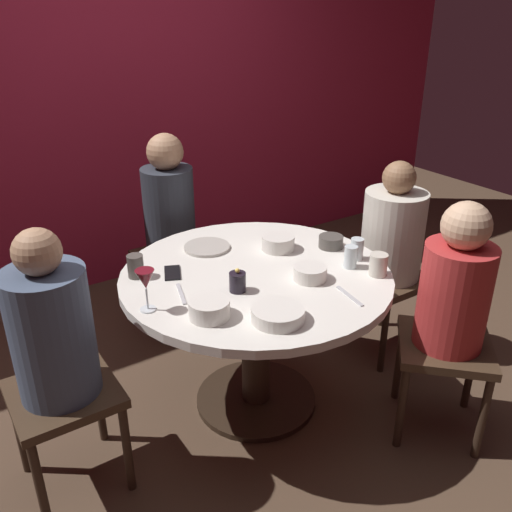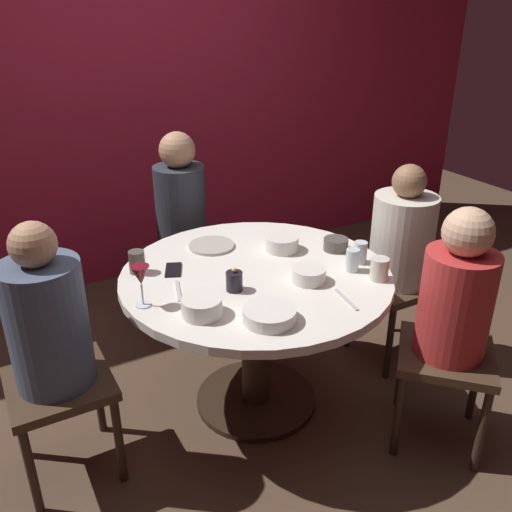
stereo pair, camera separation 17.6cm
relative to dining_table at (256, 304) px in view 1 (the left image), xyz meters
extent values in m
plane|color=#4C3828|center=(0.00, 0.00, -0.56)|extent=(8.00, 8.00, 0.00)
cube|color=maroon|center=(0.00, 1.74, 0.74)|extent=(6.00, 0.10, 2.60)
cylinder|color=silver|center=(0.00, 0.00, 0.15)|extent=(1.23, 1.23, 0.04)
cylinder|color=#332319|center=(0.00, 0.00, -0.22)|extent=(0.14, 0.14, 0.69)
cylinder|color=#2D2116|center=(0.00, 0.00, -0.55)|extent=(0.60, 0.60, 0.03)
cube|color=#3F2D1E|center=(-0.90, 0.00, -0.11)|extent=(0.40, 0.40, 0.04)
cylinder|color=#475670|center=(-0.90, 0.00, 0.16)|extent=(0.30, 0.30, 0.52)
sphere|color=tan|center=(-0.90, 0.00, 0.50)|extent=(0.17, 0.17, 0.17)
cylinder|color=#332319|center=(-1.07, -0.17, -0.35)|extent=(0.04, 0.04, 0.43)
cylinder|color=#332319|center=(-0.73, -0.17, -0.35)|extent=(0.04, 0.04, 0.43)
cylinder|color=#332319|center=(-1.07, 0.17, -0.35)|extent=(0.04, 0.04, 0.43)
cylinder|color=#332319|center=(-0.73, 0.17, -0.35)|extent=(0.04, 0.04, 0.43)
cube|color=#3F2D1E|center=(0.00, 0.91, -0.11)|extent=(0.40, 0.40, 0.04)
cylinder|color=#2D333D|center=(0.00, 0.91, 0.17)|extent=(0.29, 0.29, 0.53)
sphere|color=tan|center=(0.00, 0.91, 0.53)|extent=(0.21, 0.21, 0.21)
cylinder|color=#332319|center=(-0.17, 1.08, -0.35)|extent=(0.04, 0.04, 0.43)
cylinder|color=#332319|center=(-0.17, 0.74, -0.35)|extent=(0.04, 0.04, 0.43)
cylinder|color=#332319|center=(0.17, 1.08, -0.35)|extent=(0.04, 0.04, 0.43)
cylinder|color=#332319|center=(0.17, 0.74, -0.35)|extent=(0.04, 0.04, 0.43)
cube|color=#3F2D1E|center=(0.88, 0.00, -0.11)|extent=(0.40, 0.40, 0.04)
cylinder|color=beige|center=(0.88, 0.00, 0.14)|extent=(0.33, 0.33, 0.48)
sphere|color=#8C6647|center=(0.88, 0.00, 0.46)|extent=(0.17, 0.17, 0.17)
cylinder|color=#332319|center=(1.05, 0.17, -0.35)|extent=(0.04, 0.04, 0.43)
cylinder|color=#332319|center=(0.71, 0.17, -0.35)|extent=(0.04, 0.04, 0.43)
cylinder|color=#332319|center=(1.05, -0.17, -0.35)|extent=(0.04, 0.04, 0.43)
cylinder|color=#332319|center=(0.71, -0.17, -0.35)|extent=(0.04, 0.04, 0.43)
cube|color=#3F2D1E|center=(0.61, -0.61, -0.11)|extent=(0.57, 0.57, 0.04)
cylinder|color=#B22D2D|center=(0.61, -0.61, 0.14)|extent=(0.42, 0.42, 0.47)
sphere|color=tan|center=(0.61, -0.61, 0.46)|extent=(0.20, 0.20, 0.20)
cylinder|color=#332319|center=(0.85, -0.61, -0.35)|extent=(0.04, 0.04, 0.43)
cylinder|color=#332319|center=(0.61, -0.37, -0.35)|extent=(0.04, 0.04, 0.43)
cylinder|color=#332319|center=(0.61, -0.85, -0.35)|extent=(0.04, 0.04, 0.43)
cylinder|color=#332319|center=(0.37, -0.61, -0.35)|extent=(0.04, 0.04, 0.43)
cylinder|color=black|center=(-0.16, -0.10, 0.21)|extent=(0.07, 0.07, 0.08)
sphere|color=#F9D159|center=(-0.16, -0.10, 0.26)|extent=(0.02, 0.02, 0.02)
cylinder|color=silver|center=(-0.54, -0.04, 0.17)|extent=(0.06, 0.06, 0.01)
cylinder|color=silver|center=(-0.54, -0.04, 0.22)|extent=(0.01, 0.01, 0.09)
cone|color=maroon|center=(-0.54, -0.04, 0.30)|extent=(0.08, 0.08, 0.08)
cylinder|color=#B2ADA3|center=(-0.06, 0.35, 0.17)|extent=(0.23, 0.23, 0.01)
cube|color=black|center=(-0.32, 0.19, 0.17)|extent=(0.12, 0.16, 0.01)
cylinder|color=#4C4742|center=(0.46, 0.02, 0.20)|extent=(0.12, 0.12, 0.06)
cylinder|color=silver|center=(-0.16, -0.39, 0.19)|extent=(0.21, 0.21, 0.05)
cylinder|color=silver|center=(-0.36, -0.22, 0.20)|extent=(0.16, 0.16, 0.07)
cylinder|color=silver|center=(0.16, -0.19, 0.20)|extent=(0.15, 0.15, 0.06)
cylinder|color=silver|center=(0.23, 0.15, 0.20)|extent=(0.16, 0.16, 0.07)
cylinder|color=#4C4742|center=(-0.47, 0.26, 0.22)|extent=(0.07, 0.07, 0.10)
cylinder|color=beige|center=(0.44, -0.32, 0.22)|extent=(0.08, 0.08, 0.10)
cylinder|color=silver|center=(0.47, -0.15, 0.22)|extent=(0.06, 0.06, 0.10)
cylinder|color=silver|center=(0.39, -0.20, 0.22)|extent=(0.06, 0.06, 0.10)
cube|color=#B7B7BC|center=(-0.38, 0.00, 0.17)|extent=(0.07, 0.18, 0.01)
cube|color=#B7B7BC|center=(0.20, -0.40, 0.17)|extent=(0.04, 0.18, 0.01)
camera|label=1|loc=(-1.22, -1.84, 1.28)|focal=38.35mm
camera|label=2|loc=(-1.07, -1.93, 1.28)|focal=38.35mm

